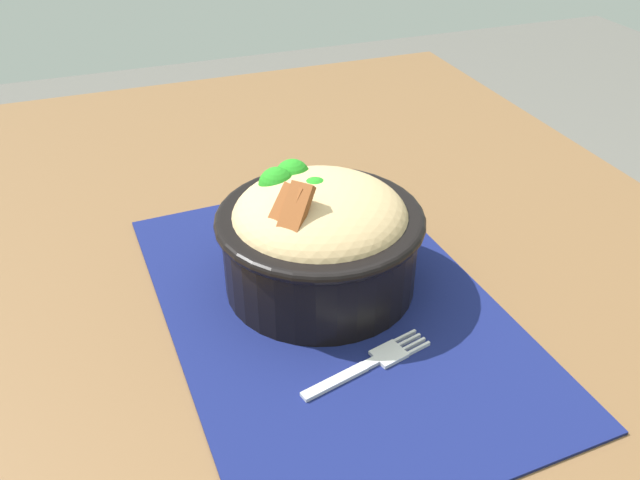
% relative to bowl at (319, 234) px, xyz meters
% --- Properties ---
extents(table, '(1.29, 0.93, 0.76)m').
position_rel_bowl_xyz_m(table, '(0.05, -0.03, -0.12)').
color(table, brown).
rests_on(table, ground_plane).
extents(placemat, '(0.45, 0.31, 0.00)m').
position_rel_bowl_xyz_m(placemat, '(0.04, -0.00, -0.06)').
color(placemat, '#11194C').
rests_on(placemat, table).
extents(bowl, '(0.19, 0.19, 0.13)m').
position_rel_bowl_xyz_m(bowl, '(0.00, 0.00, 0.00)').
color(bowl, black).
rests_on(bowl, placemat).
extents(fork, '(0.04, 0.12, 0.00)m').
position_rel_bowl_xyz_m(fork, '(0.12, 0.00, -0.05)').
color(fork, silver).
rests_on(fork, placemat).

